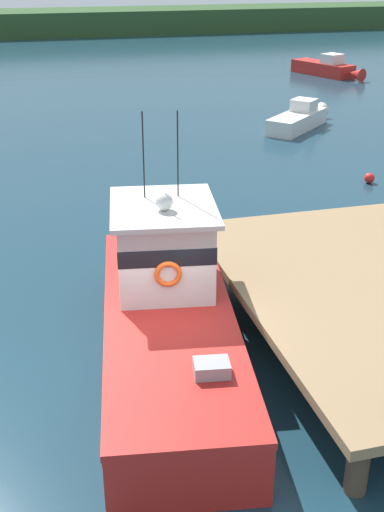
{
  "coord_description": "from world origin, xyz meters",
  "views": [
    {
      "loc": [
        -2.22,
        -10.89,
        7.6
      ],
      "look_at": [
        1.2,
        2.05,
        1.4
      ],
      "focal_mm": 45.74,
      "sensor_mm": 36.0,
      "label": 1
    }
  ],
  "objects_px": {
    "main_fishing_boat": "(167,306)",
    "moored_boat_mid_harbor": "(327,68)",
    "moored_boat_off_the_point": "(300,118)",
    "mooring_buoy_outer": "(369,178)"
  },
  "relations": [
    {
      "from": "moored_boat_mid_harbor",
      "to": "moored_boat_off_the_point",
      "type": "bearing_deg",
      "value": -120.19
    },
    {
      "from": "moored_boat_off_the_point",
      "to": "mooring_buoy_outer",
      "type": "xyz_separation_m",
      "value": [
        -0.9,
        -8.46,
        -0.26
      ]
    },
    {
      "from": "moored_boat_mid_harbor",
      "to": "moored_boat_off_the_point",
      "type": "height_order",
      "value": "moored_boat_mid_harbor"
    },
    {
      "from": "main_fishing_boat",
      "to": "moored_boat_off_the_point",
      "type": "relative_size",
      "value": 2.22
    },
    {
      "from": "moored_boat_mid_harbor",
      "to": "mooring_buoy_outer",
      "type": "height_order",
      "value": "moored_boat_mid_harbor"
    },
    {
      "from": "moored_boat_off_the_point",
      "to": "mooring_buoy_outer",
      "type": "bearing_deg",
      "value": -96.09
    },
    {
      "from": "main_fishing_boat",
      "to": "moored_boat_mid_harbor",
      "type": "relative_size",
      "value": 1.69
    },
    {
      "from": "main_fishing_boat",
      "to": "moored_boat_mid_harbor",
      "type": "bearing_deg",
      "value": 59.24
    },
    {
      "from": "moored_boat_mid_harbor",
      "to": "mooring_buoy_outer",
      "type": "bearing_deg",
      "value": -111.69
    },
    {
      "from": "main_fishing_boat",
      "to": "moored_boat_off_the_point",
      "type": "height_order",
      "value": "main_fishing_boat"
    }
  ]
}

